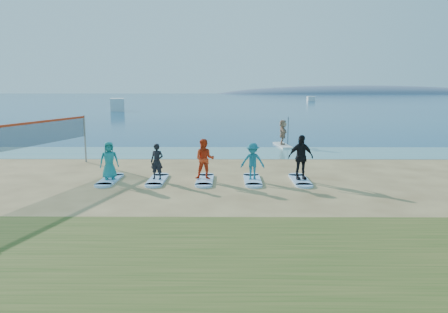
{
  "coord_description": "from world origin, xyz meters",
  "views": [
    {
      "loc": [
        -0.44,
        -15.95,
        3.92
      ],
      "look_at": [
        -0.57,
        2.0,
        1.1
      ],
      "focal_mm": 35.0,
      "sensor_mm": 36.0,
      "label": 1
    }
  ],
  "objects_px": {
    "volleyball_net": "(27,135)",
    "surfboard_4": "(300,180)",
    "surfboard_2": "(205,180)",
    "student_3": "(253,161)",
    "boat_offshore_b": "(311,101)",
    "surfboard_0": "(110,180)",
    "student_2": "(205,159)",
    "student_4": "(301,157)",
    "paddleboard": "(283,145)",
    "student_1": "(157,161)",
    "surfboard_1": "(157,180)",
    "surfboard_3": "(252,180)",
    "paddleboarder": "(283,132)",
    "student_0": "(109,160)",
    "boat_offshore_a": "(117,111)"
  },
  "relations": [
    {
      "from": "surfboard_1",
      "to": "surfboard_2",
      "type": "distance_m",
      "value": 2.03
    },
    {
      "from": "student_4",
      "to": "volleyball_net",
      "type": "bearing_deg",
      "value": 164.67
    },
    {
      "from": "surfboard_2",
      "to": "student_3",
      "type": "xyz_separation_m",
      "value": [
        2.03,
        0.0,
        0.82
      ]
    },
    {
      "from": "surfboard_1",
      "to": "student_2",
      "type": "relative_size",
      "value": 1.28
    },
    {
      "from": "surfboard_3",
      "to": "student_2",
      "type": "bearing_deg",
      "value": 180.0
    },
    {
      "from": "paddleboarder",
      "to": "student_4",
      "type": "distance_m",
      "value": 11.34
    },
    {
      "from": "student_3",
      "to": "boat_offshore_a",
      "type": "bearing_deg",
      "value": 114.78
    },
    {
      "from": "volleyball_net",
      "to": "student_4",
      "type": "relative_size",
      "value": 4.67
    },
    {
      "from": "paddleboarder",
      "to": "surfboard_3",
      "type": "height_order",
      "value": "paddleboarder"
    },
    {
      "from": "paddleboard",
      "to": "surfboard_0",
      "type": "bearing_deg",
      "value": -134.58
    },
    {
      "from": "paddleboarder",
      "to": "student_0",
      "type": "distance_m",
      "value": 14.33
    },
    {
      "from": "volleyball_net",
      "to": "paddleboard",
      "type": "height_order",
      "value": "volleyball_net"
    },
    {
      "from": "surfboard_0",
      "to": "student_4",
      "type": "distance_m",
      "value": 8.17
    },
    {
      "from": "paddleboarder",
      "to": "student_3",
      "type": "relative_size",
      "value": 1.08
    },
    {
      "from": "student_2",
      "to": "surfboard_3",
      "type": "bearing_deg",
      "value": 2.05
    },
    {
      "from": "surfboard_0",
      "to": "surfboard_4",
      "type": "relative_size",
      "value": 1.0
    },
    {
      "from": "boat_offshore_b",
      "to": "surfboard_0",
      "type": "height_order",
      "value": "boat_offshore_b"
    },
    {
      "from": "paddleboard",
      "to": "surfboard_2",
      "type": "xyz_separation_m",
      "value": [
        -4.73,
        -11.32,
        -0.01
      ]
    },
    {
      "from": "surfboard_2",
      "to": "student_3",
      "type": "height_order",
      "value": "student_3"
    },
    {
      "from": "student_1",
      "to": "surfboard_3",
      "type": "xyz_separation_m",
      "value": [
        4.05,
        0.0,
        -0.8
      ]
    },
    {
      "from": "surfboard_1",
      "to": "student_3",
      "type": "relative_size",
      "value": 1.42
    },
    {
      "from": "surfboard_2",
      "to": "paddleboarder",
      "type": "bearing_deg",
      "value": 67.32
    },
    {
      "from": "surfboard_3",
      "to": "paddleboarder",
      "type": "bearing_deg",
      "value": 76.57
    },
    {
      "from": "surfboard_4",
      "to": "boat_offshore_a",
      "type": "bearing_deg",
      "value": 110.91
    },
    {
      "from": "boat_offshore_b",
      "to": "student_4",
      "type": "height_order",
      "value": "student_4"
    },
    {
      "from": "surfboard_2",
      "to": "student_4",
      "type": "height_order",
      "value": "student_4"
    },
    {
      "from": "paddleboarder",
      "to": "boat_offshore_a",
      "type": "height_order",
      "value": "paddleboarder"
    },
    {
      "from": "student_1",
      "to": "surfboard_4",
      "type": "bearing_deg",
      "value": 12.85
    },
    {
      "from": "surfboard_2",
      "to": "student_2",
      "type": "height_order",
      "value": "student_2"
    },
    {
      "from": "boat_offshore_a",
      "to": "surfboard_1",
      "type": "bearing_deg",
      "value": -88.73
    },
    {
      "from": "student_2",
      "to": "student_4",
      "type": "bearing_deg",
      "value": 2.05
    },
    {
      "from": "boat_offshore_b",
      "to": "surfboard_0",
      "type": "distance_m",
      "value": 119.29
    },
    {
      "from": "boat_offshore_a",
      "to": "volleyball_net",
      "type": "bearing_deg",
      "value": -93.89
    },
    {
      "from": "volleyball_net",
      "to": "surfboard_2",
      "type": "bearing_deg",
      "value": -3.3
    },
    {
      "from": "volleyball_net",
      "to": "student_4",
      "type": "distance_m",
      "value": 11.78
    },
    {
      "from": "paddleboarder",
      "to": "student_0",
      "type": "xyz_separation_m",
      "value": [
        -8.79,
        -11.32,
        -0.07
      ]
    },
    {
      "from": "student_2",
      "to": "student_3",
      "type": "distance_m",
      "value": 2.03
    },
    {
      "from": "volleyball_net",
      "to": "surfboard_4",
      "type": "relative_size",
      "value": 4.02
    },
    {
      "from": "surfboard_2",
      "to": "student_4",
      "type": "relative_size",
      "value": 1.16
    },
    {
      "from": "student_1",
      "to": "paddleboard",
      "type": "bearing_deg",
      "value": 72.02
    },
    {
      "from": "student_1",
      "to": "student_4",
      "type": "relative_size",
      "value": 0.8
    },
    {
      "from": "paddleboard",
      "to": "surfboard_1",
      "type": "height_order",
      "value": "paddleboard"
    },
    {
      "from": "student_1",
      "to": "surfboard_3",
      "type": "bearing_deg",
      "value": 12.85
    },
    {
      "from": "paddleboarder",
      "to": "surfboard_0",
      "type": "height_order",
      "value": "paddleboarder"
    },
    {
      "from": "boat_offshore_b",
      "to": "student_2",
      "type": "relative_size",
      "value": 3.36
    },
    {
      "from": "boat_offshore_a",
      "to": "student_2",
      "type": "relative_size",
      "value": 4.15
    },
    {
      "from": "student_0",
      "to": "student_1",
      "type": "height_order",
      "value": "student_0"
    },
    {
      "from": "paddleboard",
      "to": "student_2",
      "type": "distance_m",
      "value": 12.3
    },
    {
      "from": "surfboard_3",
      "to": "student_4",
      "type": "height_order",
      "value": "student_4"
    },
    {
      "from": "boat_offshore_b",
      "to": "student_4",
      "type": "distance_m",
      "value": 117.49
    }
  ]
}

